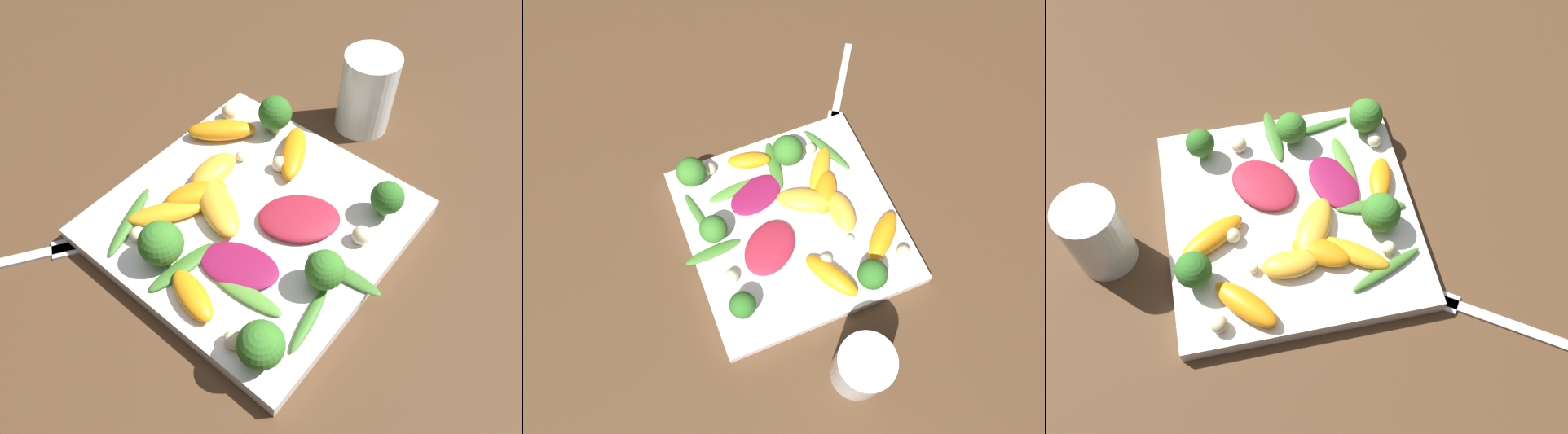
% 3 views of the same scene
% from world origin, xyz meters
% --- Properties ---
extents(ground_plane, '(2.40, 2.40, 0.00)m').
position_xyz_m(ground_plane, '(0.00, 0.00, 0.00)').
color(ground_plane, '#4C331E').
extents(plate, '(0.27, 0.27, 0.02)m').
position_xyz_m(plate, '(0.00, 0.00, 0.01)').
color(plate, white).
rests_on(plate, ground_plane).
extents(drinking_glass, '(0.06, 0.06, 0.10)m').
position_xyz_m(drinking_glass, '(-0.00, -0.20, 0.05)').
color(drinking_glass, white).
rests_on(drinking_glass, ground_plane).
extents(fork, '(0.11, 0.15, 0.01)m').
position_xyz_m(fork, '(0.15, 0.18, 0.00)').
color(fork, '#B2B2B7').
rests_on(fork, ground_plane).
extents(radicchio_leaf_0, '(0.09, 0.07, 0.01)m').
position_xyz_m(radicchio_leaf_0, '(-0.03, 0.06, 0.02)').
color(radicchio_leaf_0, maroon).
rests_on(radicchio_leaf_0, plate).
extents(radicchio_leaf_1, '(0.10, 0.10, 0.01)m').
position_xyz_m(radicchio_leaf_1, '(-0.04, -0.02, 0.03)').
color(radicchio_leaf_1, maroon).
rests_on(radicchio_leaf_1, plate).
extents(orange_segment_0, '(0.06, 0.08, 0.01)m').
position_xyz_m(orange_segment_0, '(0.06, 0.06, 0.03)').
color(orange_segment_0, orange).
rests_on(orange_segment_0, plate).
extents(orange_segment_1, '(0.07, 0.07, 0.02)m').
position_xyz_m(orange_segment_1, '(0.10, -0.06, 0.03)').
color(orange_segment_1, orange).
rests_on(orange_segment_1, plate).
extents(orange_segment_2, '(0.06, 0.08, 0.02)m').
position_xyz_m(orange_segment_2, '(0.02, -0.09, 0.03)').
color(orange_segment_2, orange).
rests_on(orange_segment_2, plate).
extents(orange_segment_3, '(0.06, 0.04, 0.02)m').
position_xyz_m(orange_segment_3, '(-0.02, 0.11, 0.03)').
color(orange_segment_3, orange).
rests_on(orange_segment_3, plate).
extents(orange_segment_4, '(0.03, 0.06, 0.02)m').
position_xyz_m(orange_segment_4, '(0.07, -0.01, 0.03)').
color(orange_segment_4, '#FCAD33').
rests_on(orange_segment_4, plate).
extents(orange_segment_5, '(0.09, 0.07, 0.02)m').
position_xyz_m(orange_segment_5, '(0.03, 0.02, 0.03)').
color(orange_segment_5, '#FCAD33').
rests_on(orange_segment_5, plate).
extents(orange_segment_6, '(0.06, 0.07, 0.02)m').
position_xyz_m(orange_segment_6, '(0.06, 0.02, 0.03)').
color(orange_segment_6, orange).
rests_on(orange_segment_6, plate).
extents(broccoli_floret_0, '(0.03, 0.03, 0.04)m').
position_xyz_m(broccoli_floret_0, '(-0.10, -0.09, 0.04)').
color(broccoli_floret_0, '#7A9E51').
rests_on(broccoli_floret_0, plate).
extents(broccoli_floret_1, '(0.04, 0.04, 0.05)m').
position_xyz_m(broccoli_floret_1, '(0.06, -0.11, 0.05)').
color(broccoli_floret_1, '#84AD5B').
rests_on(broccoli_floret_1, plate).
extents(broccoli_floret_2, '(0.04, 0.04, 0.05)m').
position_xyz_m(broccoli_floret_2, '(0.03, 0.09, 0.04)').
color(broccoli_floret_2, '#7A9E51').
rests_on(broccoli_floret_2, plate).
extents(broccoli_floret_3, '(0.04, 0.04, 0.04)m').
position_xyz_m(broccoli_floret_3, '(-0.10, 0.02, 0.04)').
color(broccoli_floret_3, '#84AD5B').
rests_on(broccoli_floret_3, plate).
extents(broccoli_floret_4, '(0.04, 0.04, 0.05)m').
position_xyz_m(broccoli_floret_4, '(-0.10, 0.11, 0.04)').
color(broccoli_floret_4, '#7A9E51').
rests_on(broccoli_floret_4, plate).
extents(arugula_sprig_0, '(0.02, 0.07, 0.01)m').
position_xyz_m(arugula_sprig_0, '(-0.11, 0.06, 0.02)').
color(arugula_sprig_0, '#3D7528').
rests_on(arugula_sprig_0, plate).
extents(arugula_sprig_1, '(0.08, 0.02, 0.01)m').
position_xyz_m(arugula_sprig_1, '(-0.05, 0.07, 0.02)').
color(arugula_sprig_1, '#518E33').
rests_on(arugula_sprig_1, plate).
extents(arugula_sprig_2, '(0.08, 0.02, 0.01)m').
position_xyz_m(arugula_sprig_2, '(-0.11, -0.00, 0.02)').
color(arugula_sprig_2, '#3D7528').
rests_on(arugula_sprig_2, plate).
extents(arugula_sprig_3, '(0.03, 0.08, 0.01)m').
position_xyz_m(arugula_sprig_3, '(0.01, 0.09, 0.02)').
color(arugula_sprig_3, '#3D7528').
rests_on(arugula_sprig_3, plate).
extents(arugula_sprig_4, '(0.05, 0.09, 0.01)m').
position_xyz_m(arugula_sprig_4, '(0.09, 0.09, 0.02)').
color(arugula_sprig_4, '#3D7528').
rests_on(arugula_sprig_4, plate).
extents(macadamia_nut_0, '(0.01, 0.01, 0.01)m').
position_xyz_m(macadamia_nut_0, '(0.06, -0.05, 0.03)').
color(macadamia_nut_0, beige).
rests_on(macadamia_nut_0, plate).
extents(macadamia_nut_1, '(0.02, 0.02, 0.02)m').
position_xyz_m(macadamia_nut_1, '(-0.08, 0.12, 0.03)').
color(macadamia_nut_1, beige).
rests_on(macadamia_nut_1, plate).
extents(macadamia_nut_2, '(0.02, 0.02, 0.02)m').
position_xyz_m(macadamia_nut_2, '(-0.10, -0.04, 0.03)').
color(macadamia_nut_2, beige).
rests_on(macadamia_nut_2, plate).
extents(macadamia_nut_3, '(0.02, 0.02, 0.02)m').
position_xyz_m(macadamia_nut_3, '(0.07, 0.09, 0.03)').
color(macadamia_nut_3, beige).
rests_on(macadamia_nut_3, plate).
extents(macadamia_nut_4, '(0.02, 0.02, 0.02)m').
position_xyz_m(macadamia_nut_4, '(0.02, -0.07, 0.03)').
color(macadamia_nut_4, beige).
rests_on(macadamia_nut_4, plate).
extents(macadamia_nut_5, '(0.02, 0.02, 0.02)m').
position_xyz_m(macadamia_nut_5, '(0.12, -0.09, 0.03)').
color(macadamia_nut_5, beige).
rests_on(macadamia_nut_5, plate).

